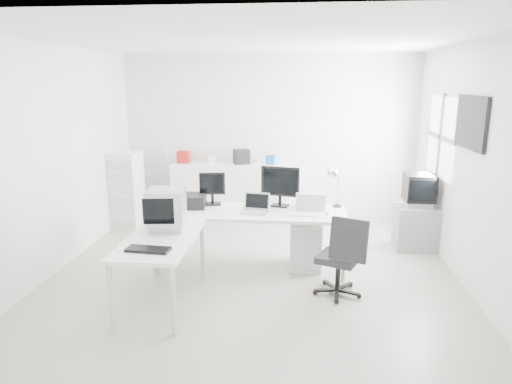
# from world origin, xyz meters

# --- Properties ---
(floor) EXTENTS (5.00, 5.00, 0.01)m
(floor) POSITION_xyz_m (0.00, 0.00, 0.00)
(floor) COLOR beige
(floor) RESTS_ON ground
(ceiling) EXTENTS (5.00, 5.00, 0.01)m
(ceiling) POSITION_xyz_m (0.00, 0.00, 2.80)
(ceiling) COLOR white
(ceiling) RESTS_ON back_wall
(back_wall) EXTENTS (5.00, 0.02, 2.80)m
(back_wall) POSITION_xyz_m (0.00, 2.50, 1.40)
(back_wall) COLOR white
(back_wall) RESTS_ON floor
(left_wall) EXTENTS (0.02, 5.00, 2.80)m
(left_wall) POSITION_xyz_m (-2.50, 0.00, 1.40)
(left_wall) COLOR white
(left_wall) RESTS_ON floor
(right_wall) EXTENTS (0.02, 5.00, 2.80)m
(right_wall) POSITION_xyz_m (2.50, 0.00, 1.40)
(right_wall) COLOR white
(right_wall) RESTS_ON floor
(window) EXTENTS (0.02, 1.20, 1.10)m
(window) POSITION_xyz_m (2.48, 1.20, 1.60)
(window) COLOR white
(window) RESTS_ON right_wall
(wall_picture) EXTENTS (0.04, 0.90, 0.60)m
(wall_picture) POSITION_xyz_m (2.47, 0.10, 1.90)
(wall_picture) COLOR black
(wall_picture) RESTS_ON right_wall
(main_desk) EXTENTS (2.40, 0.80, 0.75)m
(main_desk) POSITION_xyz_m (-0.06, 0.21, 0.38)
(main_desk) COLOR white
(main_desk) RESTS_ON floor
(side_desk) EXTENTS (0.70, 1.40, 0.75)m
(side_desk) POSITION_xyz_m (-0.91, -0.89, 0.38)
(side_desk) COLOR white
(side_desk) RESTS_ON floor
(drawer_pedestal) EXTENTS (0.40, 0.50, 0.60)m
(drawer_pedestal) POSITION_xyz_m (0.64, 0.26, 0.30)
(drawer_pedestal) COLOR white
(drawer_pedestal) RESTS_ON floor
(inkjet_printer) EXTENTS (0.49, 0.40, 0.16)m
(inkjet_printer) POSITION_xyz_m (-0.91, 0.31, 0.83)
(inkjet_printer) COLOR black
(inkjet_printer) RESTS_ON main_desk
(lcd_monitor_small) EXTENTS (0.36, 0.24, 0.43)m
(lcd_monitor_small) POSITION_xyz_m (-0.61, 0.46, 0.96)
(lcd_monitor_small) COLOR black
(lcd_monitor_small) RESTS_ON main_desk
(lcd_monitor_large) EXTENTS (0.54, 0.31, 0.53)m
(lcd_monitor_large) POSITION_xyz_m (0.29, 0.46, 1.02)
(lcd_monitor_large) COLOR black
(lcd_monitor_large) RESTS_ON main_desk
(laptop) EXTENTS (0.40, 0.41, 0.23)m
(laptop) POSITION_xyz_m (-0.01, 0.11, 0.87)
(laptop) COLOR #B7B7BA
(laptop) RESTS_ON main_desk
(white_keyboard) EXTENTS (0.38, 0.12, 0.02)m
(white_keyboard) POSITION_xyz_m (0.59, 0.06, 0.76)
(white_keyboard) COLOR white
(white_keyboard) RESTS_ON main_desk
(white_mouse) EXTENTS (0.06, 0.06, 0.06)m
(white_mouse) POSITION_xyz_m (0.89, 0.11, 0.78)
(white_mouse) COLOR white
(white_mouse) RESTS_ON main_desk
(laser_printer) EXTENTS (0.38, 0.33, 0.21)m
(laser_printer) POSITION_xyz_m (0.69, 0.43, 0.86)
(laser_printer) COLOR #B9B9B9
(laser_printer) RESTS_ON main_desk
(desk_lamp) EXTENTS (0.18, 0.18, 0.53)m
(desk_lamp) POSITION_xyz_m (1.04, 0.51, 1.02)
(desk_lamp) COLOR silver
(desk_lamp) RESTS_ON main_desk
(crt_monitor) EXTENTS (0.49, 0.49, 0.50)m
(crt_monitor) POSITION_xyz_m (-0.91, -0.64, 1.00)
(crt_monitor) COLOR #B7B7BA
(crt_monitor) RESTS_ON side_desk
(black_keyboard) EXTENTS (0.44, 0.21, 0.03)m
(black_keyboard) POSITION_xyz_m (-0.91, -1.29, 0.76)
(black_keyboard) COLOR black
(black_keyboard) RESTS_ON side_desk
(office_chair) EXTENTS (0.72, 0.72, 0.95)m
(office_chair) POSITION_xyz_m (1.00, -0.49, 0.48)
(office_chair) COLOR #292B2F
(office_chair) RESTS_ON floor
(tv_cabinet) EXTENTS (0.58, 0.48, 0.63)m
(tv_cabinet) POSITION_xyz_m (2.22, 1.08, 0.32)
(tv_cabinet) COLOR gray
(tv_cabinet) RESTS_ON floor
(crt_tv) EXTENTS (0.50, 0.48, 0.45)m
(crt_tv) POSITION_xyz_m (2.22, 1.08, 0.86)
(crt_tv) COLOR black
(crt_tv) RESTS_ON tv_cabinet
(sideboard) EXTENTS (1.98, 0.49, 0.99)m
(sideboard) POSITION_xyz_m (-0.65, 2.24, 0.49)
(sideboard) COLOR white
(sideboard) RESTS_ON floor
(clutter_box_a) EXTENTS (0.21, 0.19, 0.20)m
(clutter_box_a) POSITION_xyz_m (-1.45, 2.24, 1.09)
(clutter_box_a) COLOR #A31817
(clutter_box_a) RESTS_ON sideboard
(clutter_box_b) EXTENTS (0.14, 0.12, 0.13)m
(clutter_box_b) POSITION_xyz_m (-0.95, 2.24, 1.05)
(clutter_box_b) COLOR white
(clutter_box_b) RESTS_ON sideboard
(clutter_box_c) EXTENTS (0.31, 0.30, 0.24)m
(clutter_box_c) POSITION_xyz_m (-0.45, 2.24, 1.11)
(clutter_box_c) COLOR black
(clutter_box_c) RESTS_ON sideboard
(clutter_box_d) EXTENTS (0.19, 0.17, 0.15)m
(clutter_box_d) POSITION_xyz_m (0.05, 2.24, 1.07)
(clutter_box_d) COLOR blue
(clutter_box_d) RESTS_ON sideboard
(clutter_bottle) EXTENTS (0.07, 0.07, 0.22)m
(clutter_bottle) POSITION_xyz_m (-1.75, 2.28, 1.10)
(clutter_bottle) COLOR white
(clutter_bottle) RESTS_ON sideboard
(filing_cabinet) EXTENTS (0.43, 0.52, 1.24)m
(filing_cabinet) POSITION_xyz_m (-2.28, 1.71, 0.62)
(filing_cabinet) COLOR white
(filing_cabinet) RESTS_ON floor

